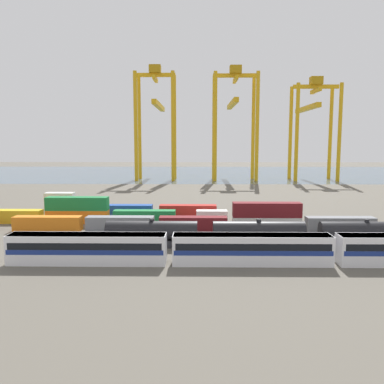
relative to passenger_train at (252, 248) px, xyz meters
The scene contains 23 objects.
ground_plane 63.12m from the passenger_train, 98.16° to the left, with size 420.00×420.00×0.00m, color #5B564C.
harbour_water 154.84m from the passenger_train, 93.32° to the left, with size 400.00×110.00×0.01m, color #475B6B.
passenger_train is the anchor object (origin of this frame).
freight_tank_row 13.37m from the passenger_train, 39.54° to the left, with size 62.54×2.85×4.31m.
shipping_container_1 39.18m from the passenger_train, 150.60° to the left, with size 12.10×2.44×2.60m, color orange.
shipping_container_2 28.48m from the passenger_train, 137.51° to the left, with size 12.10×2.44×2.60m, color slate.
shipping_container_3 20.79m from the passenger_train, 112.25° to the left, with size 12.10×2.44×2.60m, color maroon.
shipping_container_4 19.96m from the passenger_train, 74.69° to the left, with size 12.10×2.44×2.60m, color silver.
shipping_container_5 20.02m from the passenger_train, 74.69° to the left, with size 12.10×2.44×2.60m, color maroon.
shipping_container_6 26.62m from the passenger_train, 46.28° to the left, with size 12.10×2.44×2.60m, color slate.
shipping_container_9 51.03m from the passenger_train, 149.48° to the left, with size 12.10×2.44×2.60m, color gold.
shipping_container_10 40.20m from the passenger_train, 139.86° to the left, with size 12.10×2.44×2.60m, color orange.
shipping_container_11 40.23m from the passenger_train, 139.86° to the left, with size 12.10×2.44×2.60m, color #197538.
shipping_container_12 31.28m from the passenger_train, 124.04° to the left, with size 12.10×2.44×2.60m, color #197538.
shipping_container_13 26.27m from the passenger_train, 99.38° to the left, with size 6.04×2.44×2.60m, color silver.
shipping_container_14 48.94m from the passenger_train, 138.25° to the left, with size 6.04×2.44×2.60m, color silver.
shipping_container_15 48.97m from the passenger_train, 138.25° to the left, with size 6.04×2.44×2.60m, color silver.
shipping_container_16 39.79m from the passenger_train, 125.00° to the left, with size 12.10×2.44×2.60m, color #1C4299.
shipping_container_17 33.85m from the passenger_train, 105.64° to the left, with size 12.10×2.44×2.60m, color #AD211C.
shipping_container_18 32.92m from the passenger_train, 82.01° to the left, with size 6.04×2.44×2.60m, color slate.
gantry_crane_west 126.15m from the passenger_train, 101.61° to the left, with size 16.88×40.56×47.69m.
gantry_crane_central 123.57m from the passenger_train, 85.95° to the left, with size 18.64×38.50×47.39m.
gantry_crane_east 129.62m from the passenger_train, 70.81° to the left, with size 18.89×36.39×42.82m.
Camera 1 is at (1.89, -72.43, 15.75)m, focal length 36.78 mm.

